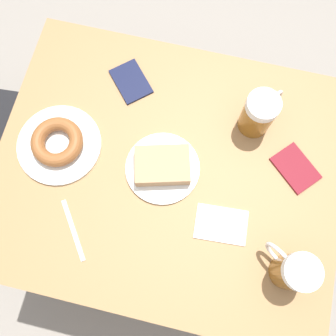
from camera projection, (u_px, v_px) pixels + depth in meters
ground_plane at (168, 213)px, 1.79m from camera, size 8.00×8.00×0.00m
table at (168, 176)px, 1.11m from camera, size 0.80×0.98×0.77m
plate_with_cake at (162, 167)px, 1.03m from camera, size 0.21×0.21×0.05m
plate_with_donut at (58, 144)px, 1.05m from camera, size 0.24×0.24×0.05m
beer_mug_left at (259, 113)px, 1.02m from camera, size 0.13×0.10×0.14m
beer_mug_center at (293, 271)px, 0.91m from camera, size 0.10×0.12×0.14m
napkin_folded at (221, 224)px, 1.00m from camera, size 0.10×0.14×0.00m
fork at (73, 230)px, 1.00m from camera, size 0.15×0.11×0.00m
passport_near_edge at (131, 81)px, 1.12m from camera, size 0.15×0.15×0.01m
passport_far_edge at (296, 168)px, 1.05m from camera, size 0.15×0.15×0.01m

